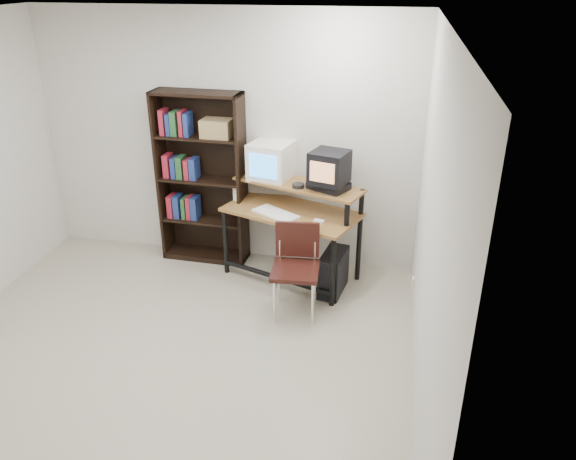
% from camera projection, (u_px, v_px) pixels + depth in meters
% --- Properties ---
extents(floor, '(4.00, 4.00, 0.01)m').
position_uv_depth(floor, '(161.00, 362.00, 4.58)').
color(floor, '#B2AA93').
rests_on(floor, ground).
extents(ceiling, '(4.00, 4.00, 0.01)m').
position_uv_depth(ceiling, '(121.00, 24.00, 3.47)').
color(ceiling, white).
rests_on(ceiling, back_wall).
extents(back_wall, '(4.00, 0.01, 2.60)m').
position_uv_depth(back_wall, '(226.00, 140.00, 5.80)').
color(back_wall, beige).
rests_on(back_wall, floor).
extents(right_wall, '(0.01, 4.00, 2.60)m').
position_uv_depth(right_wall, '(429.00, 240.00, 3.67)').
color(right_wall, beige).
rests_on(right_wall, floor).
extents(computer_desk, '(1.46, 1.07, 0.98)m').
position_uv_depth(computer_desk, '(293.00, 213.00, 5.58)').
color(computer_desk, olive).
rests_on(computer_desk, floor).
extents(crt_monitor, '(0.47, 0.47, 0.37)m').
position_uv_depth(crt_monitor, '(271.00, 161.00, 5.63)').
color(crt_monitor, white).
rests_on(crt_monitor, computer_desk).
extents(vcr, '(0.44, 0.40, 0.08)m').
position_uv_depth(vcr, '(329.00, 186.00, 5.39)').
color(vcr, black).
rests_on(vcr, computer_desk).
extents(crt_tv, '(0.41, 0.40, 0.31)m').
position_uv_depth(crt_tv, '(329.00, 167.00, 5.29)').
color(crt_tv, black).
rests_on(crt_tv, vcr).
extents(cd_spindle, '(0.15, 0.15, 0.05)m').
position_uv_depth(cd_spindle, '(298.00, 186.00, 5.43)').
color(cd_spindle, '#26262B').
rests_on(cd_spindle, computer_desk).
extents(keyboard, '(0.51, 0.43, 0.03)m').
position_uv_depth(keyboard, '(276.00, 214.00, 5.46)').
color(keyboard, white).
rests_on(keyboard, computer_desk).
extents(mousepad, '(0.28, 0.27, 0.01)m').
position_uv_depth(mousepad, '(319.00, 223.00, 5.32)').
color(mousepad, black).
rests_on(mousepad, computer_desk).
extents(mouse, '(0.11, 0.09, 0.03)m').
position_uv_depth(mouse, '(319.00, 222.00, 5.29)').
color(mouse, white).
rests_on(mouse, mousepad).
extents(desk_speaker, '(0.09, 0.09, 0.17)m').
position_uv_depth(desk_speaker, '(238.00, 194.00, 5.78)').
color(desk_speaker, white).
rests_on(desk_speaker, computer_desk).
extents(pc_tower, '(0.27, 0.47, 0.42)m').
position_uv_depth(pc_tower, '(333.00, 272.00, 5.49)').
color(pc_tower, black).
rests_on(pc_tower, floor).
extents(school_chair, '(0.45, 0.45, 0.84)m').
position_uv_depth(school_chair, '(296.00, 260.00, 5.06)').
color(school_chair, black).
rests_on(school_chair, floor).
extents(bookshelf, '(0.92, 0.33, 1.82)m').
position_uv_depth(bookshelf, '(202.00, 176.00, 5.87)').
color(bookshelf, black).
rests_on(bookshelf, floor).
extents(wall_outlet, '(0.02, 0.08, 0.12)m').
position_uv_depth(wall_outlet, '(413.00, 284.00, 5.12)').
color(wall_outlet, beige).
rests_on(wall_outlet, right_wall).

